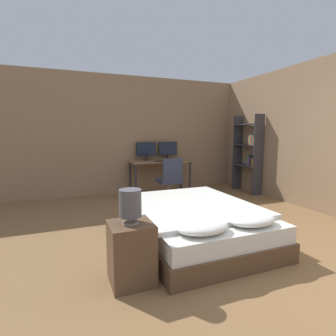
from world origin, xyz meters
The scene contains 13 objects.
ground_plane centered at (0.00, 0.00, 0.00)m, with size 20.00×20.00×0.00m, color brown.
wall_back centered at (0.00, 4.25, 1.35)m, with size 12.00×0.06×2.70m.
wall_side_right centered at (2.17, 1.50, 1.35)m, with size 0.06×12.00×2.70m.
bed centered at (-0.49, 1.17, 0.24)m, with size 1.55×2.07×0.54m.
nightstand centered at (-1.50, 0.49, 0.29)m, with size 0.40×0.40×0.58m.
bedside_lamp centered at (-1.50, 0.49, 0.76)m, with size 0.21×0.21×0.32m.
desk centered at (0.03, 3.88, 0.67)m, with size 1.41×0.60×0.77m.
monitor_left centered at (-0.24, 4.08, 1.01)m, with size 0.48×0.16×0.42m.
monitor_right centered at (0.31, 4.08, 1.01)m, with size 0.48×0.16×0.42m.
keyboard centered at (0.03, 3.69, 0.78)m, with size 0.35×0.13×0.02m.
computer_mouse centered at (0.30, 3.69, 0.79)m, with size 0.07×0.05×0.04m.
office_chair centered at (-0.01, 3.17, 0.36)m, with size 0.52×0.52×0.90m.
bookshelf centered at (1.99, 3.15, 0.99)m, with size 0.27×0.77×1.82m.
Camera 1 is at (-2.04, -1.80, 1.41)m, focal length 28.00 mm.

